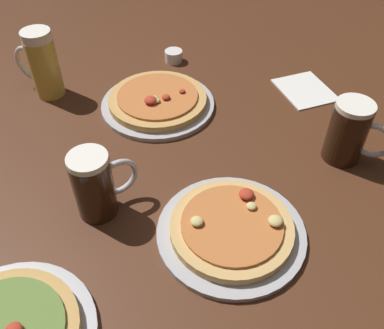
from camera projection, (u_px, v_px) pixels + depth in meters
ground_plane at (192, 176)px, 0.94m from camera, size 2.40×2.40×0.03m
pizza_plate_near at (231, 229)px, 0.80m from camera, size 0.28×0.28×0.05m
pizza_plate_far at (158, 101)px, 1.09m from camera, size 0.29×0.29×0.05m
beer_mug_dark at (42, 64)px, 1.09m from camera, size 0.12×0.10×0.18m
beer_mug_amber at (96, 185)px, 0.80m from camera, size 0.13×0.08×0.15m
beer_mug_pale at (350, 132)px, 0.91m from camera, size 0.12×0.10×0.15m
ramekin_butter at (174, 56)px, 1.26m from camera, size 0.05×0.05×0.03m
napkin_folded at (305, 89)px, 1.16m from camera, size 0.16×0.18×0.01m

